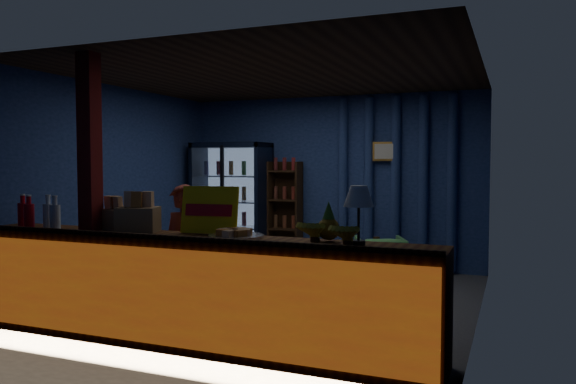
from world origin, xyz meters
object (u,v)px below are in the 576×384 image
Objects in this scene: shopkeeper at (183,255)px; pastry_tray at (236,235)px; table_lamp at (359,199)px; green_chair at (380,258)px.

shopkeeper reaches higher than pastry_tray.
pastry_tray is at bearing 179.34° from table_lamp.
shopkeeper is 2.04m from table_lamp.
table_lamp is (1.88, -0.47, 0.62)m from shopkeeper.
pastry_tray is (0.82, -0.45, 0.29)m from shopkeeper.
pastry_tray reaches higher than green_chair.
pastry_tray is (-0.50, -3.25, 0.68)m from green_chair.
table_lamp reaches higher than pastry_tray.
green_chair is at bearing 81.19° from pastry_tray.
shopkeeper is 0.98m from pastry_tray.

